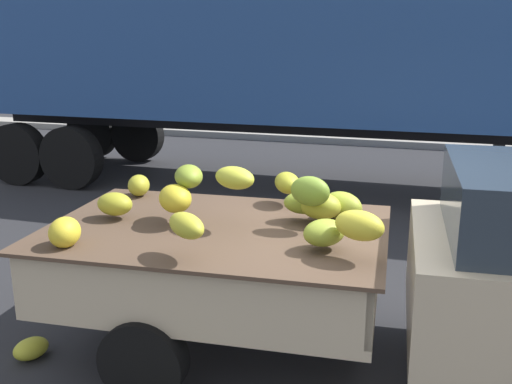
# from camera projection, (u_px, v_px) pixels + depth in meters

# --- Properties ---
(ground) EXTENTS (220.00, 220.00, 0.00)m
(ground) POSITION_uv_depth(u_px,v_px,m) (364.00, 347.00, 5.04)
(ground) COLOR #28282B
(curb_strip) EXTENTS (80.00, 0.80, 0.16)m
(curb_strip) POSITION_uv_depth(u_px,v_px,m) (416.00, 143.00, 14.07)
(curb_strip) COLOR gray
(curb_strip) RESTS_ON ground
(pickup_truck) EXTENTS (4.87, 2.13, 1.70)m
(pickup_truck) POSITION_uv_depth(u_px,v_px,m) (458.00, 270.00, 4.39)
(pickup_truck) COLOR #CCB793
(pickup_truck) RESTS_ON ground
(semi_trailer) EXTENTS (12.02, 2.71, 3.95)m
(semi_trailer) POSITION_uv_depth(u_px,v_px,m) (290.00, 37.00, 9.73)
(semi_trailer) COLOR navy
(semi_trailer) RESTS_ON ground
(fallen_banana_bunch_near_tailgate) EXTENTS (0.32, 0.36, 0.17)m
(fallen_banana_bunch_near_tailgate) POSITION_uv_depth(u_px,v_px,m) (31.00, 348.00, 4.86)
(fallen_banana_bunch_near_tailgate) COLOR gold
(fallen_banana_bunch_near_tailgate) RESTS_ON ground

